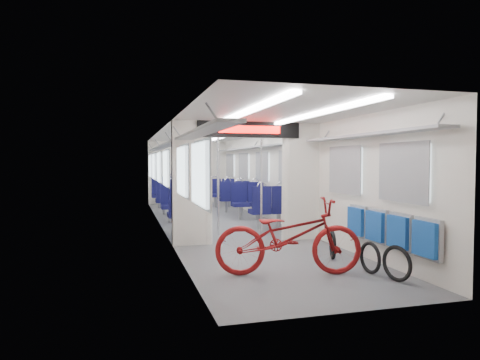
{
  "coord_description": "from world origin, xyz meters",
  "views": [
    {
      "loc": [
        -2.29,
        -9.86,
        1.55
      ],
      "look_at": [
        0.0,
        -1.41,
        1.17
      ],
      "focal_mm": 32.0,
      "sensor_mm": 36.0,
      "label": 1
    }
  ],
  "objects_px": {
    "bike_hoop_a": "(397,265)",
    "stanchion_far_right": "(218,176)",
    "bicycle": "(288,236)",
    "seat_bay_near_left": "(184,204)",
    "seat_bay_far_left": "(169,193)",
    "stanchion_near_left": "(219,181)",
    "stanchion_far_left": "(202,176)",
    "bike_hoop_c": "(333,247)",
    "seat_bay_far_right": "(228,193)",
    "stanchion_near_right": "(261,181)",
    "seat_bay_near_right": "(258,202)",
    "bike_hoop_b": "(370,259)",
    "flip_bench": "(388,229)"
  },
  "relations": [
    {
      "from": "seat_bay_near_left",
      "to": "seat_bay_far_left",
      "type": "height_order",
      "value": "seat_bay_far_left"
    },
    {
      "from": "flip_bench",
      "to": "stanchion_far_right",
      "type": "bearing_deg",
      "value": 99.37
    },
    {
      "from": "bike_hoop_a",
      "to": "seat_bay_far_right",
      "type": "bearing_deg",
      "value": 90.98
    },
    {
      "from": "bicycle",
      "to": "bike_hoop_b",
      "type": "relative_size",
      "value": 4.48
    },
    {
      "from": "stanchion_far_right",
      "to": "seat_bay_far_left",
      "type": "bearing_deg",
      "value": 125.99
    },
    {
      "from": "bike_hoop_a",
      "to": "seat_bay_far_left",
      "type": "distance_m",
      "value": 9.05
    },
    {
      "from": "stanchion_far_right",
      "to": "bike_hoop_c",
      "type": "bearing_deg",
      "value": -84.01
    },
    {
      "from": "bike_hoop_c",
      "to": "stanchion_near_left",
      "type": "height_order",
      "value": "stanchion_near_left"
    },
    {
      "from": "bicycle",
      "to": "seat_bay_far_left",
      "type": "distance_m",
      "value": 8.17
    },
    {
      "from": "bike_hoop_c",
      "to": "seat_bay_far_right",
      "type": "xyz_separation_m",
      "value": [
        0.05,
        7.3,
        0.33
      ]
    },
    {
      "from": "bike_hoop_b",
      "to": "stanchion_far_left",
      "type": "height_order",
      "value": "stanchion_far_left"
    },
    {
      "from": "flip_bench",
      "to": "stanchion_near_left",
      "type": "relative_size",
      "value": 0.92
    },
    {
      "from": "seat_bay_near_right",
      "to": "seat_bay_far_left",
      "type": "bearing_deg",
      "value": 118.83
    },
    {
      "from": "seat_bay_near_left",
      "to": "stanchion_near_left",
      "type": "height_order",
      "value": "stanchion_near_left"
    },
    {
      "from": "bicycle",
      "to": "seat_bay_far_left",
      "type": "height_order",
      "value": "seat_bay_far_left"
    },
    {
      "from": "seat_bay_near_right",
      "to": "stanchion_far_left",
      "type": "relative_size",
      "value": 0.9
    },
    {
      "from": "bike_hoop_a",
      "to": "seat_bay_far_left",
      "type": "relative_size",
      "value": 0.21
    },
    {
      "from": "bicycle",
      "to": "seat_bay_near_left",
      "type": "relative_size",
      "value": 0.93
    },
    {
      "from": "bicycle",
      "to": "stanchion_far_left",
      "type": "xyz_separation_m",
      "value": [
        -0.1,
        6.17,
        0.62
      ]
    },
    {
      "from": "bike_hoop_a",
      "to": "stanchion_near_left",
      "type": "distance_m",
      "value": 4.36
    },
    {
      "from": "stanchion_near_left",
      "to": "bike_hoop_c",
      "type": "bearing_deg",
      "value": -64.24
    },
    {
      "from": "flip_bench",
      "to": "bike_hoop_b",
      "type": "relative_size",
      "value": 4.72
    },
    {
      "from": "stanchion_far_right",
      "to": "stanchion_far_left",
      "type": "bearing_deg",
      "value": -149.59
    },
    {
      "from": "stanchion_far_left",
      "to": "stanchion_far_right",
      "type": "height_order",
      "value": "same"
    },
    {
      "from": "bicycle",
      "to": "bike_hoop_c",
      "type": "xyz_separation_m",
      "value": [
        1.02,
        0.67,
        -0.32
      ]
    },
    {
      "from": "stanchion_far_right",
      "to": "bike_hoop_b",
      "type": "bearing_deg",
      "value": -84.1
    },
    {
      "from": "seat_bay_near_right",
      "to": "flip_bench",
      "type": "bearing_deg",
      "value": -85.03
    },
    {
      "from": "stanchion_near_right",
      "to": "bike_hoop_c",
      "type": "bearing_deg",
      "value": -78.14
    },
    {
      "from": "seat_bay_near_left",
      "to": "bike_hoop_c",
      "type": "bearing_deg",
      "value": -65.44
    },
    {
      "from": "stanchion_near_left",
      "to": "stanchion_far_right",
      "type": "relative_size",
      "value": 1.0
    },
    {
      "from": "bike_hoop_b",
      "to": "flip_bench",
      "type": "bearing_deg",
      "value": 23.98
    },
    {
      "from": "stanchion_far_left",
      "to": "bike_hoop_c",
      "type": "bearing_deg",
      "value": -78.46
    },
    {
      "from": "seat_bay_near_left",
      "to": "stanchion_far_right",
      "type": "bearing_deg",
      "value": 56.51
    },
    {
      "from": "stanchion_near_left",
      "to": "stanchion_far_right",
      "type": "height_order",
      "value": "same"
    },
    {
      "from": "seat_bay_far_right",
      "to": "stanchion_near_left",
      "type": "height_order",
      "value": "stanchion_near_left"
    },
    {
      "from": "bike_hoop_a",
      "to": "seat_bay_near_right",
      "type": "height_order",
      "value": "seat_bay_near_right"
    },
    {
      "from": "flip_bench",
      "to": "seat_bay_far_right",
      "type": "bearing_deg",
      "value": 92.98
    },
    {
      "from": "bike_hoop_b",
      "to": "stanchion_near_left",
      "type": "xyz_separation_m",
      "value": [
        -1.36,
        3.56,
        0.95
      ]
    },
    {
      "from": "bike_hoop_c",
      "to": "seat_bay_far_left",
      "type": "relative_size",
      "value": 0.2
    },
    {
      "from": "flip_bench",
      "to": "bike_hoop_a",
      "type": "bearing_deg",
      "value": -114.07
    },
    {
      "from": "bike_hoop_b",
      "to": "stanchion_far_right",
      "type": "height_order",
      "value": "stanchion_far_right"
    },
    {
      "from": "stanchion_near_right",
      "to": "stanchion_near_left",
      "type": "bearing_deg",
      "value": 152.78
    },
    {
      "from": "bicycle",
      "to": "bike_hoop_a",
      "type": "distance_m",
      "value": 1.44
    },
    {
      "from": "bike_hoop_a",
      "to": "stanchion_far_right",
      "type": "distance_m",
      "value": 7.26
    },
    {
      "from": "stanchion_far_right",
      "to": "seat_bay_far_right",
      "type": "bearing_deg",
      "value": 66.21
    },
    {
      "from": "bike_hoop_a",
      "to": "stanchion_far_right",
      "type": "bearing_deg",
      "value": 96.47
    },
    {
      "from": "bike_hoop_b",
      "to": "seat_bay_far_left",
      "type": "distance_m",
      "value": 8.61
    },
    {
      "from": "bike_hoop_b",
      "to": "seat_bay_near_left",
      "type": "bearing_deg",
      "value": 111.22
    },
    {
      "from": "stanchion_far_right",
      "to": "bicycle",
      "type": "bearing_deg",
      "value": -93.63
    },
    {
      "from": "seat_bay_far_right",
      "to": "stanchion_near_right",
      "type": "distance_m",
      "value": 5.14
    }
  ]
}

